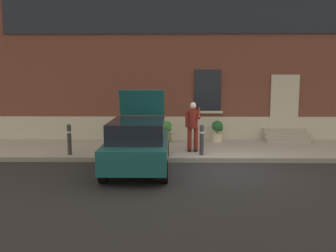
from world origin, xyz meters
TOP-DOWN VIEW (x-y plane):
  - ground_plane at (0.00, 0.00)m, footprint 80.00×80.00m
  - sidewalk at (0.00, 2.80)m, footprint 24.00×3.60m
  - curb_edge at (0.00, 0.94)m, footprint 24.00×0.12m
  - building_facade at (0.01, 5.29)m, footprint 24.00×1.52m
  - entrance_stoop at (3.19, 4.23)m, footprint 1.77×0.96m
  - hatchback_car_teal at (-2.46, -0.04)m, footprint 1.81×4.07m
  - bollard_near_person at (-0.47, 1.35)m, footprint 0.15×0.15m
  - bollard_far_left at (-4.91, 1.35)m, footprint 0.15×0.15m
  - person_on_phone at (-0.75, 1.89)m, footprint 0.51×0.50m
  - planter_charcoal at (-3.76, 3.96)m, footprint 0.44×0.44m
  - planter_olive at (-1.70, 3.88)m, footprint 0.44×0.44m
  - planter_cream at (0.36, 3.97)m, footprint 0.44×0.44m

SIDE VIEW (x-z plane):
  - ground_plane at x=0.00m, z-range 0.00..0.00m
  - sidewalk at x=0.00m, z-range 0.00..0.15m
  - curb_edge at x=0.00m, z-range 0.00..0.15m
  - entrance_stoop at x=3.19m, z-range 0.10..0.58m
  - planter_charcoal at x=-3.76m, z-range 0.18..1.04m
  - planter_olive at x=-1.70m, z-range 0.18..1.04m
  - planter_cream at x=0.36m, z-range 0.18..1.04m
  - bollard_near_person at x=-0.47m, z-range 0.19..1.24m
  - bollard_far_left at x=-4.91m, z-range 0.19..1.24m
  - hatchback_car_teal at x=-2.46m, z-range -0.37..1.97m
  - person_on_phone at x=-0.75m, z-range 0.28..2.02m
  - building_facade at x=0.01m, z-range -0.02..7.48m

